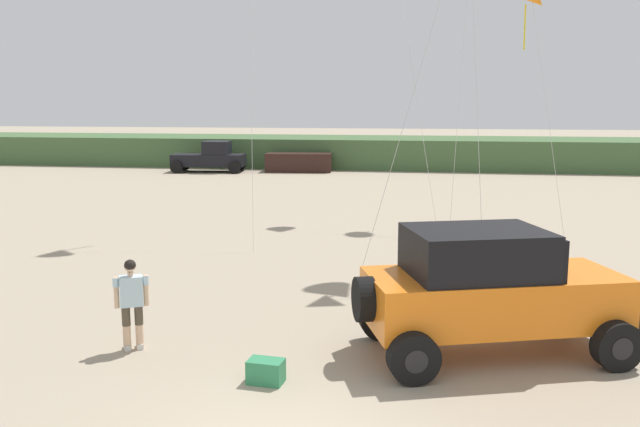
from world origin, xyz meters
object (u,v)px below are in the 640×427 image
Objects in this scene: cooler_box at (266,371)px; distant_pickup at (211,157)px; distant_sedan at (299,162)px; jeep at (490,288)px; person_watching at (132,299)px.

cooler_box is 0.12× the size of distant_pickup.
distant_pickup reaches higher than distant_sedan.
jeep is at bearing -63.17° from distant_pickup.
cooler_box is 33.15m from distant_sedan.
distant_sedan is (-3.17, 31.58, -0.34)m from person_watching.
distant_sedan is (-5.88, 32.62, 0.41)m from cooler_box.
cooler_box is 33.65m from distant_pickup.
cooler_box is (-3.58, -1.86, -1.01)m from jeep.
jeep is 8.94× the size of cooler_box.
person_watching is at bearing -172.62° from jeep.
person_watching is 31.81m from distant_pickup.
distant_pickup is (-15.06, 29.77, -0.26)m from jeep.
person_watching is 31.74m from distant_sedan.
distant_pickup is (-8.76, 30.58, 0.00)m from person_watching.
distant_sedan is at bearing 107.11° from jeep.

